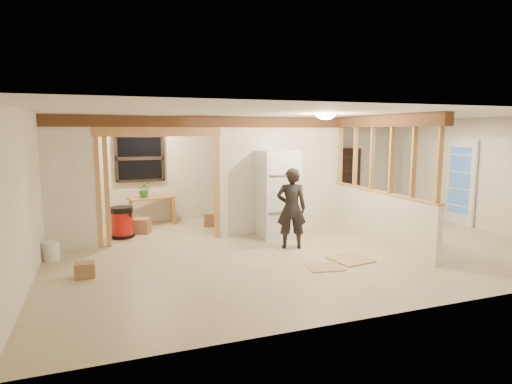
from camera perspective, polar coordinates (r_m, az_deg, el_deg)
name	(u,v)px	position (r m, az deg, el deg)	size (l,w,h in m)	color
floor	(296,246)	(8.37, 5.36, -7.12)	(9.00, 6.50, 0.01)	#C1AF8F
ceiling	(298,114)	(8.09, 5.60, 10.27)	(9.00, 6.50, 0.01)	white
wall_back	(243,168)	(11.14, -1.74, 3.27)	(9.00, 0.01, 2.50)	silver
wall_front	(415,211)	(5.42, 20.44, -2.41)	(9.00, 0.01, 2.50)	silver
wall_left	(32,193)	(7.42, -27.71, -0.11)	(0.01, 6.50, 2.50)	silver
wall_right	(478,173)	(10.86, 27.47, 2.23)	(0.01, 6.50, 2.50)	silver
partition_left_stub	(69,183)	(8.56, -23.69, 1.12)	(0.90, 0.12, 2.50)	silver
partition_center	(281,175)	(9.30, 3.41, 2.30)	(2.80, 0.12, 2.50)	silver
doorway_frame	(160,187)	(8.63, -12.65, 0.65)	(2.46, 0.14, 2.20)	tan
header_beam_back	(228,122)	(8.85, -3.77, 9.32)	(7.00, 0.18, 0.22)	brown
header_beam_right	(383,121)	(8.57, 16.60, 9.05)	(0.18, 3.30, 0.22)	brown
pony_wall	(379,218)	(8.73, 16.10, -3.38)	(0.12, 3.20, 1.00)	silver
stud_partition	(382,159)	(8.58, 16.40, 4.24)	(0.14, 3.20, 1.32)	tan
window_back	(140,158)	(10.52, -15.22, 4.34)	(1.12, 0.10, 1.10)	black
french_door	(460,182)	(11.09, 25.59, 1.16)	(0.12, 0.86, 2.00)	white
ceiling_dome_main	(325,115)	(7.78, 9.24, 10.14)	(0.36, 0.36, 0.16)	#FFEABF
ceiling_dome_util	(147,118)	(9.64, -14.37, 9.58)	(0.32, 0.32, 0.14)	#FFEABF
hanging_bulb	(176,132)	(9.01, -10.66, 7.91)	(0.07, 0.07, 0.07)	#FFD88C
refrigerator	(277,194)	(8.86, 2.81, -0.28)	(0.74, 0.72, 1.80)	white
woman	(291,208)	(8.02, 4.74, -2.18)	(0.56, 0.36, 1.53)	black
work_table	(152,211)	(10.40, -13.70, -2.42)	(1.05, 0.53, 0.66)	tan
potted_plant	(144,189)	(10.21, -14.66, 0.33)	(0.34, 0.30, 0.38)	#275B2C
shop_vac	(122,222)	(9.30, -17.43, -3.83)	(0.50, 0.50, 0.65)	#AE140E
bookshelf	(344,179)	(12.22, 11.65, 1.70)	(0.86, 0.29, 1.72)	black
bucket	(52,251)	(8.14, -25.58, -7.11)	(0.26, 0.26, 0.33)	white
box_util_a	(212,219)	(10.02, -5.93, -3.67)	(0.36, 0.30, 0.30)	#A0724D
box_util_b	(142,226)	(9.63, -15.00, -4.35)	(0.34, 0.34, 0.32)	#A0724D
box_front	(85,270)	(7.05, -21.86, -9.62)	(0.28, 0.23, 0.23)	#A0724D
floor_panel_near	(351,260)	(7.59, 12.50, -8.79)	(0.62, 0.62, 0.02)	tan
floor_panel_far	(325,267)	(7.10, 9.19, -9.89)	(0.55, 0.44, 0.02)	tan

